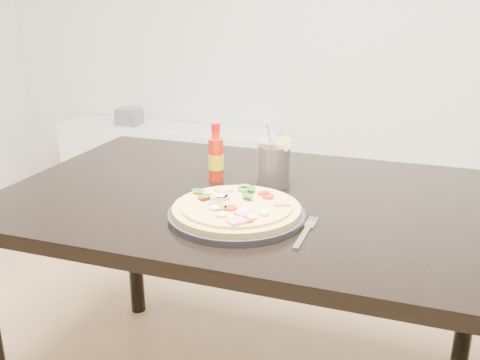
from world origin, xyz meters
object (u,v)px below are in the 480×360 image
(hot_sauce_bottle, at_px, (216,158))
(fork, at_px, (306,231))
(plate, at_px, (237,215))
(pizza, at_px, (236,208))
(media_console, at_px, (168,165))
(cola_cup, at_px, (274,164))
(dining_table, at_px, (254,221))

(hot_sauce_bottle, distance_m, fork, 0.44)
(plate, xyz_separation_m, hot_sauce_bottle, (-0.15, 0.25, 0.06))
(plate, distance_m, pizza, 0.02)
(plate, height_order, media_console, plate)
(hot_sauce_bottle, bearing_deg, cola_cup, 7.86)
(plate, relative_size, cola_cup, 1.80)
(pizza, bearing_deg, hot_sauce_bottle, 121.47)
(dining_table, relative_size, cola_cup, 7.29)
(dining_table, distance_m, media_console, 1.97)
(plate, relative_size, media_console, 0.25)
(plate, relative_size, fork, 1.83)
(pizza, xyz_separation_m, hot_sauce_bottle, (-0.15, 0.25, 0.04))
(plate, bearing_deg, pizza, -141.47)
(dining_table, bearing_deg, media_console, 124.29)
(dining_table, height_order, hot_sauce_bottle, hot_sauce_bottle)
(dining_table, xyz_separation_m, media_console, (-1.08, 1.59, -0.42))
(pizza, relative_size, cola_cup, 1.68)
(dining_table, bearing_deg, pizza, -86.54)
(hot_sauce_bottle, distance_m, cola_cup, 0.17)
(plate, bearing_deg, fork, -8.86)
(dining_table, xyz_separation_m, fork, (0.20, -0.21, 0.09))
(plate, height_order, fork, plate)
(hot_sauce_bottle, relative_size, media_console, 0.13)
(cola_cup, bearing_deg, plate, -93.85)
(plate, height_order, pizza, pizza)
(plate, xyz_separation_m, media_console, (-1.10, 1.77, -0.51))
(cola_cup, xyz_separation_m, fork, (0.17, -0.30, -0.06))
(pizza, relative_size, media_console, 0.23)
(pizza, bearing_deg, cola_cup, 86.12)
(pizza, distance_m, media_console, 2.15)
(hot_sauce_bottle, bearing_deg, dining_table, -27.03)
(plate, bearing_deg, media_console, 121.78)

